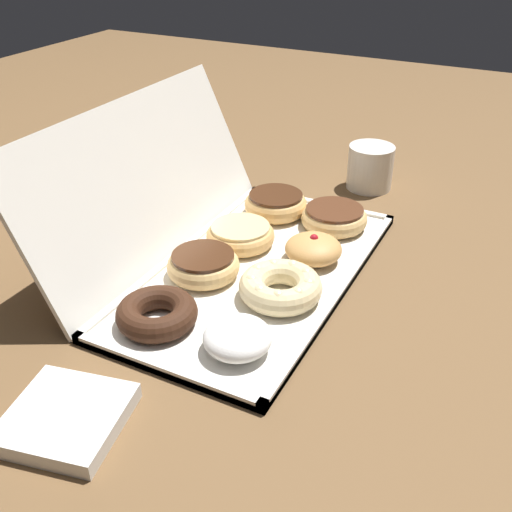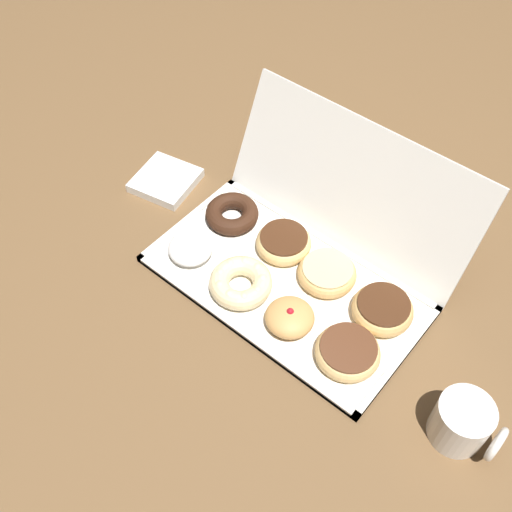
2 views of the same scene
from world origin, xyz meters
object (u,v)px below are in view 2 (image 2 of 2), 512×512
(chocolate_frosted_donut_3, at_px, (348,352))
(glazed_ring_donut_6, at_px, (327,273))
(powdered_filled_donut_0, at_px, (191,248))
(chocolate_cake_ring_donut_4, at_px, (232,214))
(cruller_donut_1, at_px, (241,282))
(napkin_stack, at_px, (166,180))
(jelly_filled_donut_2, at_px, (290,317))
(chocolate_frosted_donut_7, at_px, (383,309))
(donut_box, at_px, (285,284))
(coffee_mug, at_px, (463,422))
(chocolate_frosted_donut_5, at_px, (284,242))

(chocolate_frosted_donut_3, relative_size, glazed_ring_donut_6, 1.01)
(powdered_filled_donut_0, relative_size, chocolate_cake_ring_donut_4, 0.80)
(cruller_donut_1, distance_m, napkin_stack, 0.34)
(jelly_filled_donut_2, distance_m, chocolate_frosted_donut_3, 0.12)
(glazed_ring_donut_6, distance_m, chocolate_frosted_donut_7, 0.13)
(cruller_donut_1, relative_size, jelly_filled_donut_2, 1.34)
(donut_box, distance_m, napkin_stack, 0.38)
(napkin_stack, bearing_deg, chocolate_frosted_donut_7, 0.59)
(cruller_donut_1, xyz_separation_m, coffee_mug, (0.45, 0.01, 0.02))
(chocolate_cake_ring_donut_4, relative_size, chocolate_frosted_donut_7, 0.98)
(cruller_donut_1, height_order, chocolate_frosted_donut_7, same)
(chocolate_cake_ring_donut_4, height_order, coffee_mug, coffee_mug)
(chocolate_frosted_donut_3, xyz_separation_m, chocolate_frosted_donut_5, (-0.24, 0.12, 0.00))
(cruller_donut_1, distance_m, jelly_filled_donut_2, 0.12)
(glazed_ring_donut_6, xyz_separation_m, coffee_mug, (0.34, -0.11, 0.02))
(donut_box, bearing_deg, cruller_donut_1, -130.79)
(powdered_filled_donut_0, bearing_deg, glazed_ring_donut_6, 27.43)
(jelly_filled_donut_2, relative_size, glazed_ring_donut_6, 0.79)
(donut_box, height_order, napkin_stack, napkin_stack)
(jelly_filled_donut_2, distance_m, glazed_ring_donut_6, 0.13)
(coffee_mug, height_order, napkin_stack, coffee_mug)
(powdered_filled_donut_0, distance_m, napkin_stack, 0.22)
(jelly_filled_donut_2, distance_m, chocolate_cake_ring_donut_4, 0.28)
(coffee_mug, bearing_deg, chocolate_frosted_donut_7, 153.29)
(napkin_stack, bearing_deg, jelly_filled_donut_2, -14.90)
(glazed_ring_donut_6, bearing_deg, jelly_filled_donut_2, -86.40)
(powdered_filled_donut_0, distance_m, glazed_ring_donut_6, 0.27)
(glazed_ring_donut_6, bearing_deg, chocolate_frosted_donut_7, -1.99)
(donut_box, relative_size, powdered_filled_donut_0, 5.95)
(chocolate_cake_ring_donut_4, distance_m, napkin_stack, 0.19)
(donut_box, height_order, glazed_ring_donut_6, glazed_ring_donut_6)
(chocolate_frosted_donut_5, xyz_separation_m, coffee_mug, (0.45, -0.12, 0.02))
(powdered_filled_donut_0, height_order, cruller_donut_1, same)
(powdered_filled_donut_0, distance_m, chocolate_frosted_donut_7, 0.39)
(powdered_filled_donut_0, height_order, jelly_filled_donut_2, jelly_filled_donut_2)
(powdered_filled_donut_0, xyz_separation_m, chocolate_frosted_donut_5, (0.13, 0.13, -0.00))
(chocolate_frosted_donut_3, xyz_separation_m, coffee_mug, (0.21, 0.00, 0.02))
(jelly_filled_donut_2, relative_size, chocolate_frosted_donut_5, 0.81)
(napkin_stack, bearing_deg, coffee_mug, -7.58)
(cruller_donut_1, xyz_separation_m, chocolate_frosted_donut_7, (0.24, 0.12, 0.00))
(coffee_mug, bearing_deg, powdered_filled_donut_0, -178.81)
(chocolate_frosted_donut_7, bearing_deg, donut_box, -163.01)
(jelly_filled_donut_2, xyz_separation_m, chocolate_cake_ring_donut_4, (-0.25, 0.12, -0.00))
(chocolate_frosted_donut_7, bearing_deg, chocolate_cake_ring_donut_4, 179.57)
(jelly_filled_donut_2, bearing_deg, coffee_mug, 2.33)
(donut_box, relative_size, chocolate_frosted_donut_5, 4.74)
(chocolate_frosted_donut_7, bearing_deg, powdered_filled_donut_0, -161.84)
(chocolate_frosted_donut_7, xyz_separation_m, coffee_mug, (0.22, -0.11, 0.01))
(chocolate_frosted_donut_3, relative_size, coffee_mug, 1.04)
(jelly_filled_donut_2, xyz_separation_m, chocolate_frosted_donut_3, (0.12, 0.01, -0.00))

